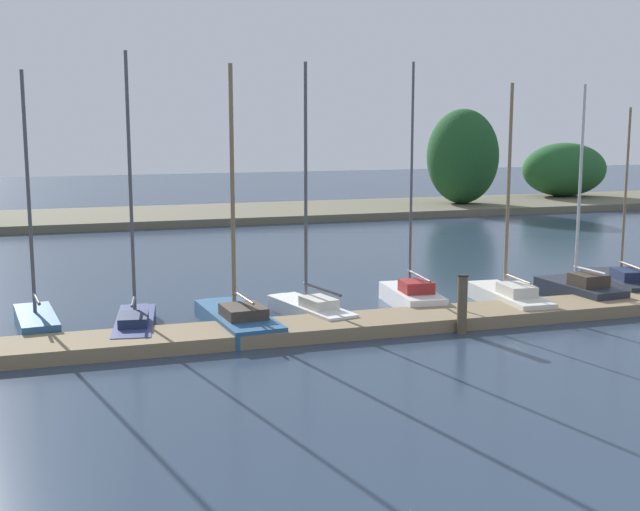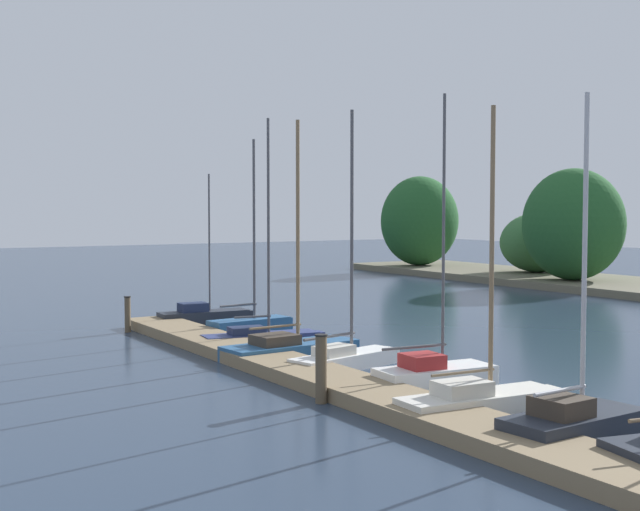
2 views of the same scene
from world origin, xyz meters
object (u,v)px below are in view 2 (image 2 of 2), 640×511
sailboat_2 (264,334)px  sailboat_4 (347,355)px  sailboat_0 (206,315)px  sailboat_7 (577,421)px  mooring_piling_0 (128,314)px  sailboat_1 (252,322)px  sailboat_3 (293,346)px  mooring_piling_1 (321,369)px  sailboat_6 (484,398)px  sailboat_5 (438,373)px

sailboat_2 → sailboat_4: size_ratio=1.02×
sailboat_0 → sailboat_7: 19.03m
sailboat_4 → mooring_piling_0: (-9.84, -2.99, 0.28)m
sailboat_1 → sailboat_4: sailboat_4 is taller
sailboat_3 → mooring_piling_1: sailboat_3 is taller
mooring_piling_0 → mooring_piling_1: bearing=0.6°
sailboat_4 → sailboat_6: sailboat_4 is taller
sailboat_4 → sailboat_7: 8.65m
mooring_piling_1 → sailboat_3: bearing=157.1°
sailboat_4 → sailboat_5: size_ratio=0.99×
sailboat_2 → sailboat_5: (8.23, 0.60, 0.04)m
sailboat_5 → sailboat_6: 2.90m
sailboat_2 → sailboat_6: sailboat_2 is taller
sailboat_1 → sailboat_7: bearing=-99.9°
sailboat_2 → sailboat_3: 2.69m
sailboat_0 → mooring_piling_0: bearing=-167.5°
sailboat_3 → mooring_piling_0: sailboat_3 is taller
sailboat_2 → mooring_piling_1: sailboat_2 is taller
sailboat_0 → sailboat_5: size_ratio=0.79×
sailboat_5 → sailboat_7: bearing=-94.4°
sailboat_0 → sailboat_4: (10.38, -0.26, 0.03)m
sailboat_2 → sailboat_4: (4.86, 0.11, 0.02)m
sailboat_1 → mooring_piling_1: bearing=-114.6°
sailboat_6 → mooring_piling_0: bearing=102.3°
sailboat_2 → sailboat_7: (13.50, -0.24, 0.06)m
sailboat_1 → sailboat_6: (13.47, -1.17, -0.01)m
sailboat_0 → sailboat_7: sailboat_7 is taller
sailboat_6 → sailboat_7: 2.54m
sailboat_0 → sailboat_7: size_ratio=0.86×
sailboat_1 → sailboat_6: 13.52m
sailboat_5 → mooring_piling_1: 3.37m
sailboat_6 → sailboat_4: bearing=89.1°
sailboat_0 → sailboat_4: 10.38m
sailboat_5 → sailboat_7: sailboat_5 is taller
sailboat_7 → sailboat_1: bearing=81.9°
sailboat_5 → sailboat_0: bearing=95.7°
mooring_piling_1 → sailboat_2: bearing=161.5°
sailboat_2 → sailboat_0: bearing=94.6°
sailboat_4 → mooring_piling_1: 4.42m
sailboat_7 → mooring_piling_0: bearing=93.9°
sailboat_0 → sailboat_7: (19.02, -0.61, 0.07)m
sailboat_2 → sailboat_4: 4.86m
sailboat_7 → sailboat_5: bearing=76.7°
sailboat_1 → sailboat_0: bearing=93.0°
sailboat_3 → sailboat_4: size_ratio=0.98×
sailboat_4 → mooring_piling_1: sailboat_4 is taller
sailboat_1 → mooring_piling_1: (10.70, -3.59, 0.42)m
sailboat_6 → sailboat_3: bearing=93.7°
sailboat_1 → mooring_piling_1: size_ratio=4.32×
sailboat_0 → sailboat_1: size_ratio=0.84×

